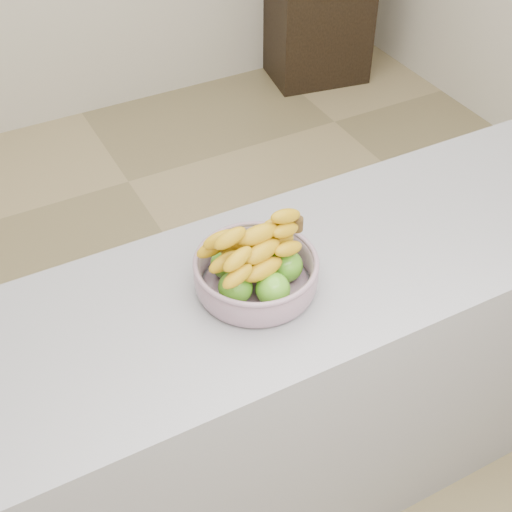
% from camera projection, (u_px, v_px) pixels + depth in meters
% --- Properties ---
extents(ground, '(4.00, 4.00, 0.00)m').
position_uv_depth(ground, '(239.00, 345.00, 2.78)').
color(ground, '#98865D').
rests_on(ground, ground).
extents(counter, '(2.00, 0.60, 0.90)m').
position_uv_depth(counter, '(323.00, 371.00, 2.11)').
color(counter, '#96969D').
rests_on(counter, ground).
extents(fruit_bowl, '(0.30, 0.30, 0.18)m').
position_uv_depth(fruit_bowl, '(256.00, 269.00, 1.69)').
color(fruit_bowl, '#A1AFC1').
rests_on(fruit_bowl, counter).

